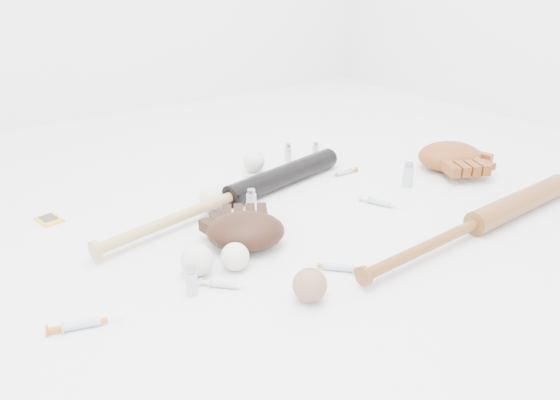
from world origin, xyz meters
TOP-DOWN VIEW (x-y plane):
  - bat_dark at (-0.13, 0.22)m, footprint 1.00×0.27m
  - bat_wood at (0.34, -0.34)m, footprint 0.97×0.11m
  - glove_dark at (-0.22, -0.02)m, footprint 0.34×0.34m
  - glove_tan at (0.70, 0.04)m, footprint 0.37×0.37m
  - trading_card at (-0.62, 0.45)m, footprint 0.07×0.09m
  - pedestal at (0.04, 0.34)m, footprint 0.10×0.10m
  - baseball_on_pedestal at (0.04, 0.34)m, footprint 0.07×0.07m
  - baseball_left at (-0.40, -0.08)m, footprint 0.08×0.08m
  - baseball_upper at (-0.19, 0.24)m, footprint 0.08×0.08m
  - baseball_mid at (-0.31, -0.11)m, footprint 0.07×0.07m
  - baseball_aged at (-0.24, -0.32)m, footprint 0.08×0.08m
  - syringe_0 at (-0.38, -0.17)m, footprint 0.11×0.12m
  - syringe_1 at (-0.11, -0.27)m, footprint 0.14×0.14m
  - syringe_2 at (0.11, 0.36)m, footprint 0.13×0.11m
  - syringe_3 at (0.26, -0.05)m, footprint 0.09×0.16m
  - syringe_4 at (0.35, 0.22)m, footprint 0.14×0.03m
  - syringe_5 at (-0.70, -0.13)m, footprint 0.17×0.08m
  - vial_0 at (0.26, 0.45)m, footprint 0.03×0.03m
  - vial_1 at (0.37, 0.41)m, footprint 0.03×0.03m
  - vial_2 at (-0.10, 0.15)m, footprint 0.03×0.03m
  - vial_3 at (0.45, 0.01)m, footprint 0.04×0.04m
  - vial_4 at (-0.45, -0.14)m, footprint 0.03×0.03m
  - vial_5 at (0.12, 0.45)m, footprint 0.02×0.02m

SIDE VIEW (x-z plane):
  - trading_card at x=-0.62m, z-range 0.00..0.00m
  - syringe_4 at x=0.35m, z-range 0.00..0.02m
  - syringe_0 at x=-0.38m, z-range 0.00..0.02m
  - syringe_2 at x=0.11m, z-range 0.00..0.02m
  - syringe_3 at x=0.26m, z-range 0.00..0.02m
  - syringe_1 at x=-0.11m, z-range 0.00..0.02m
  - syringe_5 at x=-0.70m, z-range 0.00..0.02m
  - pedestal at x=0.04m, z-range 0.00..0.04m
  - vial_5 at x=0.12m, z-range 0.00..0.06m
  - vial_1 at x=0.37m, z-range 0.00..0.07m
  - vial_0 at x=0.26m, z-range 0.00..0.07m
  - bat_wood at x=0.34m, z-range 0.00..0.07m
  - baseball_mid at x=-0.31m, z-range 0.00..0.07m
  - vial_4 at x=-0.45m, z-range 0.00..0.07m
  - bat_dark at x=-0.13m, z-range 0.00..0.07m
  - baseball_upper at x=-0.19m, z-range 0.00..0.08m
  - vial_2 at x=-0.10m, z-range 0.00..0.08m
  - baseball_aged at x=-0.24m, z-range 0.00..0.08m
  - baseball_left at x=-0.40m, z-range 0.00..0.08m
  - vial_3 at x=0.45m, z-range 0.00..0.09m
  - glove_dark at x=-0.22m, z-range 0.00..0.09m
  - glove_tan at x=0.70m, z-range 0.00..0.10m
  - baseball_on_pedestal at x=0.04m, z-range 0.04..0.12m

